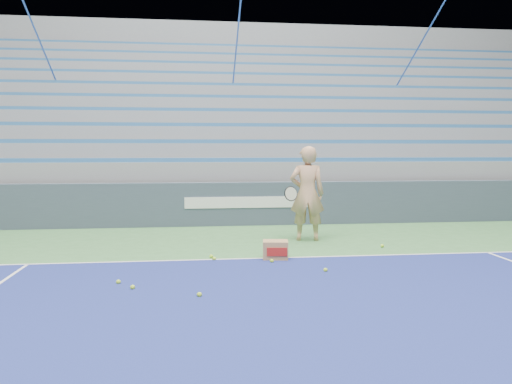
% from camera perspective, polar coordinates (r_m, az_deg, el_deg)
% --- Properties ---
extents(sponsor_barrier, '(30.00, 0.32, 1.10)m').
position_cam_1_polar(sponsor_barrier, '(12.76, -0.94, -1.33)').
color(sponsor_barrier, '#384455').
rests_on(sponsor_barrier, ground).
extents(bleachers, '(31.00, 9.15, 7.30)m').
position_cam_1_polar(bleachers, '(18.39, -2.75, 6.22)').
color(bleachers, gray).
rests_on(bleachers, ground).
extents(tennis_player, '(1.00, 0.91, 2.00)m').
position_cam_1_polar(tennis_player, '(10.62, 5.85, -0.17)').
color(tennis_player, tan).
rests_on(tennis_player, ground).
extents(ball_box, '(0.48, 0.40, 0.33)m').
position_cam_1_polar(ball_box, '(8.87, 2.24, -6.64)').
color(ball_box, '#A47D4F').
rests_on(ball_box, ground).
extents(tennis_ball_0, '(0.07, 0.07, 0.07)m').
position_cam_1_polar(tennis_ball_0, '(7.56, -15.45, -9.88)').
color(tennis_ball_0, '#B5E42E').
rests_on(tennis_ball_0, ground).
extents(tennis_ball_1, '(0.07, 0.07, 0.07)m').
position_cam_1_polar(tennis_ball_1, '(6.73, -6.49, -11.58)').
color(tennis_ball_1, '#B5E42E').
rests_on(tennis_ball_1, ground).
extents(tennis_ball_2, '(0.07, 0.07, 0.07)m').
position_cam_1_polar(tennis_ball_2, '(10.23, 14.24, -5.98)').
color(tennis_ball_2, '#B5E42E').
rests_on(tennis_ball_2, ground).
extents(tennis_ball_3, '(0.07, 0.07, 0.07)m').
position_cam_1_polar(tennis_ball_3, '(8.99, -5.14, -7.34)').
color(tennis_ball_3, '#B5E42E').
rests_on(tennis_ball_3, ground).
extents(tennis_ball_4, '(0.07, 0.07, 0.07)m').
position_cam_1_polar(tennis_ball_4, '(8.80, -4.81, -7.61)').
color(tennis_ball_4, '#B5E42E').
rests_on(tennis_ball_4, ground).
extents(tennis_ball_5, '(0.07, 0.07, 0.07)m').
position_cam_1_polar(tennis_ball_5, '(8.60, 1.82, -7.89)').
color(tennis_ball_5, '#B5E42E').
rests_on(tennis_ball_5, ground).
extents(tennis_ball_6, '(0.07, 0.07, 0.07)m').
position_cam_1_polar(tennis_ball_6, '(8.06, 7.94, -8.82)').
color(tennis_ball_6, '#B5E42E').
rests_on(tennis_ball_6, ground).
extents(tennis_ball_7, '(0.07, 0.07, 0.07)m').
position_cam_1_polar(tennis_ball_7, '(7.23, -13.92, -10.53)').
color(tennis_ball_7, '#B5E42E').
rests_on(tennis_ball_7, ground).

